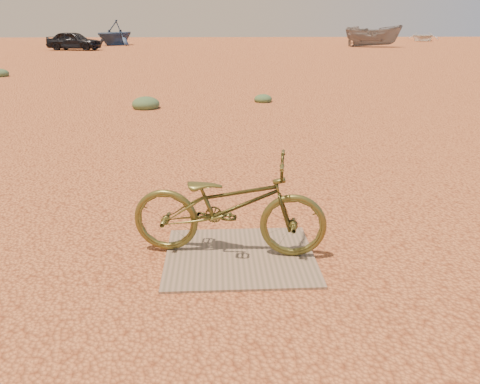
{
  "coord_description": "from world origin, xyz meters",
  "views": [
    {
      "loc": [
        0.08,
        -4.07,
        2.05
      ],
      "look_at": [
        0.28,
        -0.24,
        0.64
      ],
      "focal_mm": 35.0,
      "sensor_mm": 36.0,
      "label": 1
    }
  ],
  "objects_px": {
    "bicycle": "(229,205)",
    "car": "(74,41)",
    "plywood_board": "(240,256)",
    "boat_mid_right": "(373,36)",
    "boat_far_left": "(115,33)",
    "boat_far_right": "(422,36)"
  },
  "relations": [
    {
      "from": "bicycle",
      "to": "car",
      "type": "distance_m",
      "value": 34.0
    },
    {
      "from": "plywood_board",
      "to": "bicycle",
      "type": "height_order",
      "value": "bicycle"
    },
    {
      "from": "boat_mid_right",
      "to": "bicycle",
      "type": "bearing_deg",
      "value": 177.08
    },
    {
      "from": "plywood_board",
      "to": "boat_mid_right",
      "type": "relative_size",
      "value": 0.31
    },
    {
      "from": "bicycle",
      "to": "boat_mid_right",
      "type": "bearing_deg",
      "value": -10.99
    },
    {
      "from": "boat_far_left",
      "to": "boat_far_right",
      "type": "xyz_separation_m",
      "value": [
        30.61,
        7.66,
        -0.6
      ]
    },
    {
      "from": "plywood_board",
      "to": "car",
      "type": "height_order",
      "value": "car"
    },
    {
      "from": "bicycle",
      "to": "plywood_board",
      "type": "bearing_deg",
      "value": -120.49
    },
    {
      "from": "bicycle",
      "to": "car",
      "type": "bearing_deg",
      "value": 26.52
    },
    {
      "from": "plywood_board",
      "to": "boat_mid_right",
      "type": "bearing_deg",
      "value": 70.35
    },
    {
      "from": "boat_far_left",
      "to": "boat_mid_right",
      "type": "xyz_separation_m",
      "value": [
        21.49,
        -4.0,
        -0.2
      ]
    },
    {
      "from": "boat_far_left",
      "to": "boat_far_right",
      "type": "height_order",
      "value": "boat_far_left"
    },
    {
      "from": "boat_far_left",
      "to": "boat_far_right",
      "type": "relative_size",
      "value": 0.91
    },
    {
      "from": "boat_far_left",
      "to": "boat_far_right",
      "type": "distance_m",
      "value": 31.56
    },
    {
      "from": "plywood_board",
      "to": "boat_far_left",
      "type": "distance_m",
      "value": 40.47
    },
    {
      "from": "boat_far_left",
      "to": "bicycle",
      "type": "bearing_deg",
      "value": -45.15
    },
    {
      "from": "bicycle",
      "to": "boat_far_left",
      "type": "distance_m",
      "value": 40.36
    },
    {
      "from": "plywood_board",
      "to": "car",
      "type": "distance_m",
      "value": 34.11
    },
    {
      "from": "boat_far_right",
      "to": "boat_mid_right",
      "type": "bearing_deg",
      "value": -99.92
    },
    {
      "from": "bicycle",
      "to": "boat_far_left",
      "type": "relative_size",
      "value": 0.44
    },
    {
      "from": "plywood_board",
      "to": "boat_mid_right",
      "type": "xyz_separation_m",
      "value": [
        12.67,
        35.48,
        0.85
      ]
    },
    {
      "from": "car",
      "to": "boat_far_left",
      "type": "height_order",
      "value": "boat_far_left"
    }
  ]
}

